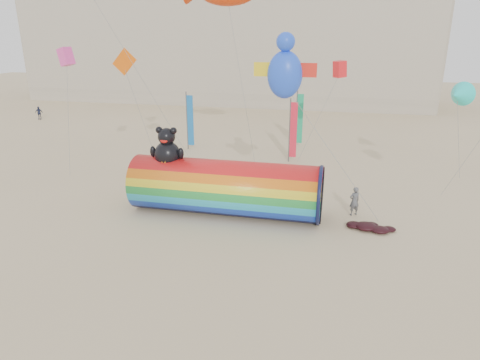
% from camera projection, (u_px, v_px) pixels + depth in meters
% --- Properties ---
extents(ground, '(160.00, 160.00, 0.00)m').
position_uv_depth(ground, '(225.00, 230.00, 23.19)').
color(ground, '#CCB58C').
rests_on(ground, ground).
extents(hotel_building, '(60.40, 15.40, 20.60)m').
position_uv_depth(hotel_building, '(225.00, 31.00, 64.65)').
color(hotel_building, '#B7AD99').
rests_on(hotel_building, ground).
extents(windsock_assembly, '(11.07, 3.37, 5.10)m').
position_uv_depth(windsock_assembly, '(225.00, 186.00, 24.79)').
color(windsock_assembly, red).
rests_on(windsock_assembly, ground).
extents(kite_handler, '(0.76, 0.68, 1.74)m').
position_uv_depth(kite_handler, '(354.00, 201.00, 24.80)').
color(kite_handler, '#54565B').
rests_on(kite_handler, ground).
extents(fabric_bundle, '(2.62, 1.35, 0.41)m').
position_uv_depth(fabric_bundle, '(370.00, 227.00, 23.13)').
color(fabric_bundle, '#350910').
rests_on(fabric_bundle, ground).
extents(festival_banners, '(10.12, 4.98, 5.20)m').
position_uv_depth(festival_banners, '(259.00, 123.00, 37.28)').
color(festival_banners, '#59595E').
rests_on(festival_banners, ground).
extents(flying_kites, '(26.30, 10.23, 7.83)m').
position_uv_depth(flying_kites, '(271.00, 24.00, 25.30)').
color(flying_kites, blue).
rests_on(flying_kites, ground).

